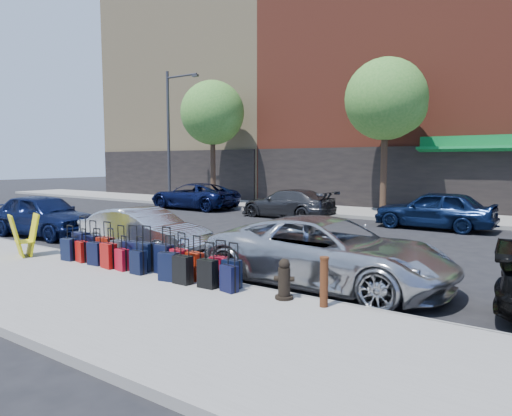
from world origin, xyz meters
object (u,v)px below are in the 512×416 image
Objects in this scene: tree_center at (389,101)px; car_near_2 at (328,252)px; bollard at (324,281)px; suitcase_front_5 at (145,257)px; car_far_1 at (288,203)px; car_near_1 at (144,232)px; car_far_2 at (434,210)px; car_near_0 at (44,215)px; streetlight at (171,129)px; car_far_0 at (194,196)px; tree_left at (214,114)px; fire_hydrant at (284,280)px; display_rack at (24,236)px.

car_near_2 is (3.06, -12.64, -4.69)m from tree_center.
bollard is 1.89m from car_near_2.
suitcase_front_5 is (-0.70, -14.32, -4.94)m from tree_center.
car_far_1 is (-3.66, -2.96, -4.74)m from tree_center.
car_far_1 is (-1.13, 9.73, 0.01)m from car_near_1.
car_near_2 is at bearing 2.18° from car_far_2.
car_near_0 is 0.95× the size of car_far_1.
bollard is 0.22× the size of car_near_1.
car_near_1 is at bearing -47.72° from streetlight.
car_near_1 is 0.78× the size of car_far_0.
car_far_1 is (-6.72, 9.68, -0.06)m from car_near_2.
tree_left is 10.50m from tree_center.
suitcase_front_5 is at bearing 114.82° from car_near_2.
tree_center reaches higher than car_near_1.
tree_center is 1.63× the size of car_far_2.
tree_left is at bearing -100.90° from car_far_2.
car_far_0 is (-10.03, -2.43, -4.69)m from tree_center.
streetlight is at bearing -99.96° from car_far_1.
car_far_2 is (-0.13, 11.50, 0.27)m from fire_hydrant.
bollard is at bearing -3.35° from suitcase_front_5.
display_rack is 0.21× the size of car_far_0.
car_far_2 is at bearing -53.22° from car_near_0.
streetlight is 1.80× the size of car_far_2.
car_near_0 is 5.45m from car_near_1.
display_rack is at bearing -131.25° from car_near_0.
car_far_1 is at bearing 95.84° from fire_hydrant.
tree_center is 8.41× the size of bollard.
car_near_0 reaches higher than car_near_2.
tree_left is 1.40× the size of car_far_0.
car_far_1 reaches higher than fire_hydrant.
display_rack is (-7.52, -0.65, 0.20)m from fire_hydrant.
bollard is (17.24, -13.67, -4.07)m from streetlight.
tree_center reaches higher than display_rack.
fire_hydrant is at bearing 1.80° from car_far_2.
bollard is at bearing 36.26° from car_far_1.
car_far_0 is at bearing 125.48° from suitcase_front_5.
fire_hydrant is at bearing -104.59° from car_near_0.
car_near_0 reaches higher than display_rack.
car_near_0 is 14.47m from car_far_2.
streetlight is 19.11m from suitcase_front_5.
tree_center reaches higher than car_far_0.
car_far_2 is (16.32, -2.16, -3.90)m from streetlight.
streetlight is 13.52m from car_near_0.
tree_left reaches higher than display_rack.
suitcase_front_5 is at bearing -92.80° from tree_center.
car_far_2 is (-0.92, 11.51, 0.16)m from bollard.
car_near_1 is at bearing -101.30° from tree_center.
car_near_2 is 9.79m from car_far_2.
car_far_0 is at bearing -26.92° from streetlight.
display_rack reaches higher than suitcase_front_5.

